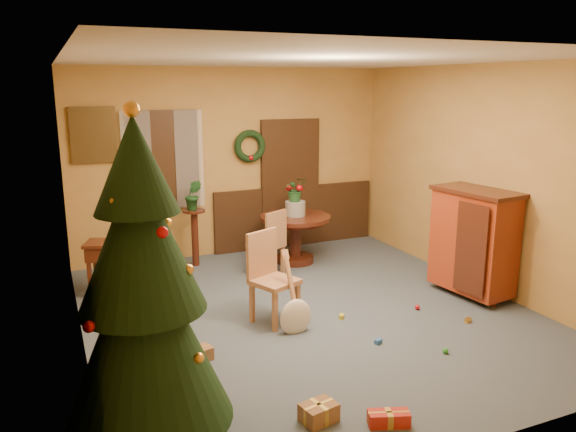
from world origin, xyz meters
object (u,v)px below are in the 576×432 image
dining_table (295,230)px  christmas_tree (143,294)px  sideboard (474,240)px  writing_desk (118,254)px  chair_near (270,274)px

dining_table → christmas_tree: christmas_tree is taller
christmas_tree → sideboard: christmas_tree is taller
christmas_tree → writing_desk: size_ratio=2.91×
christmas_tree → chair_near: bearing=47.0°
dining_table → sideboard: bearing=-55.2°
chair_near → dining_table: bearing=58.1°
chair_near → christmas_tree: size_ratio=0.41×
dining_table → writing_desk: size_ratio=1.21×
chair_near → writing_desk: 2.14m
dining_table → sideboard: size_ratio=0.76×
christmas_tree → dining_table: bearing=52.2°
writing_desk → sideboard: bearing=-24.3°
christmas_tree → sideboard: size_ratio=1.84×
chair_near → sideboard: bearing=-6.5°
dining_table → sideboard: (1.49, -2.15, 0.23)m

